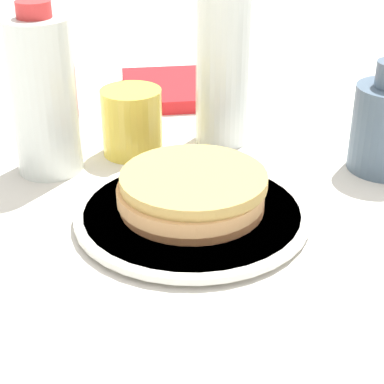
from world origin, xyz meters
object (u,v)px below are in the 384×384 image
(pancake_stack, at_px, (192,192))
(water_bottle_near, at_px, (223,54))
(water_bottle_far, at_px, (43,95))
(juice_glass, at_px, (132,122))
(plate, at_px, (192,214))

(pancake_stack, height_order, water_bottle_near, water_bottle_near)
(water_bottle_far, bearing_deg, water_bottle_near, -48.67)
(juice_glass, height_order, water_bottle_near, water_bottle_near)
(pancake_stack, height_order, juice_glass, juice_glass)
(plate, xyz_separation_m, water_bottle_near, (0.21, 0.03, 0.11))
(plate, xyz_separation_m, water_bottle_far, (0.06, 0.20, 0.09))
(water_bottle_far, bearing_deg, plate, -106.62)
(pancake_stack, relative_size, juice_glass, 1.94)
(plate, relative_size, water_bottle_near, 0.99)
(pancake_stack, xyz_separation_m, juice_glass, (0.14, 0.13, 0.01))
(plate, height_order, juice_glass, juice_glass)
(plate, height_order, pancake_stack, pancake_stack)
(water_bottle_near, bearing_deg, plate, -171.75)
(plate, relative_size, pancake_stack, 1.51)
(juice_glass, bearing_deg, pancake_stack, -137.27)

